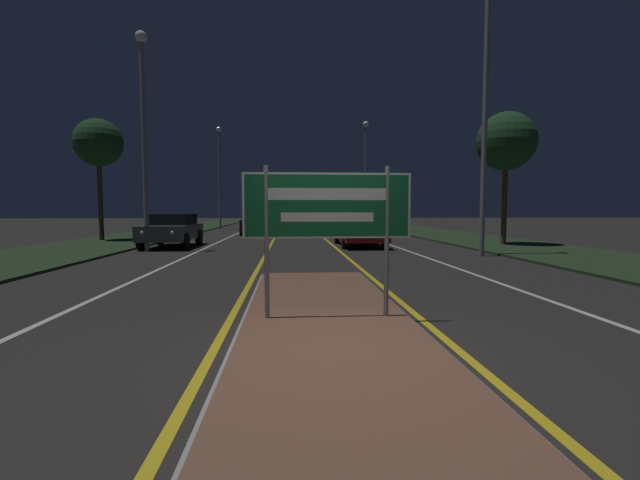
% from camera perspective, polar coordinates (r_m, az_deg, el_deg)
% --- Properties ---
extents(ground_plane, '(160.00, 160.00, 0.00)m').
position_cam_1_polar(ground_plane, '(5.06, 2.39, -15.18)').
color(ground_plane, '#282623').
extents(median_island, '(2.52, 8.93, 0.10)m').
position_cam_1_polar(median_island, '(6.38, 0.96, -10.69)').
color(median_island, '#999993').
rests_on(median_island, ground_plane).
extents(verge_left, '(5.00, 100.00, 0.08)m').
position_cam_1_polar(verge_left, '(26.37, -23.88, 0.19)').
color(verge_left, '#23381E').
rests_on(verge_left, ground_plane).
extents(verge_right, '(5.00, 100.00, 0.08)m').
position_cam_1_polar(verge_right, '(26.75, 18.02, 0.39)').
color(verge_right, '#23381E').
rests_on(verge_right, ground_plane).
extents(centre_line_yellow_left, '(0.12, 70.00, 0.01)m').
position_cam_1_polar(centre_line_yellow_left, '(29.81, -5.77, 0.86)').
color(centre_line_yellow_left, gold).
rests_on(centre_line_yellow_left, ground_plane).
extents(centre_line_yellow_right, '(0.12, 70.00, 0.01)m').
position_cam_1_polar(centre_line_yellow_right, '(29.86, -0.20, 0.88)').
color(centre_line_yellow_right, gold).
rests_on(centre_line_yellow_right, ground_plane).
extents(lane_line_white_left, '(0.12, 70.00, 0.01)m').
position_cam_1_polar(lane_line_white_left, '(30.02, -11.02, 0.83)').
color(lane_line_white_left, silver).
rests_on(lane_line_white_left, ground_plane).
extents(lane_line_white_right, '(0.12, 70.00, 0.01)m').
position_cam_1_polar(lane_line_white_right, '(30.17, 5.02, 0.90)').
color(lane_line_white_right, silver).
rests_on(lane_line_white_right, ground_plane).
extents(edge_line_white_left, '(0.10, 70.00, 0.01)m').
position_cam_1_polar(edge_line_white_left, '(30.53, -16.62, 0.78)').
color(edge_line_white_left, silver).
rests_on(edge_line_white_left, ground_plane).
extents(edge_line_white_right, '(0.10, 70.00, 0.01)m').
position_cam_1_polar(edge_line_white_right, '(30.78, 10.55, 0.91)').
color(edge_line_white_right, silver).
rests_on(edge_line_white_right, ground_plane).
extents(highway_sign, '(2.43, 0.07, 2.20)m').
position_cam_1_polar(highway_sign, '(6.17, 0.98, 3.87)').
color(highway_sign, gray).
rests_on(highway_sign, median_island).
extents(streetlight_left_near, '(0.45, 0.45, 8.53)m').
position_cam_1_polar(streetlight_left_near, '(18.61, -22.47, 14.63)').
color(streetlight_left_near, gray).
rests_on(streetlight_left_near, ground_plane).
extents(streetlight_left_far, '(0.45, 0.45, 8.82)m').
position_cam_1_polar(streetlight_left_far, '(38.70, -13.27, 9.36)').
color(streetlight_left_far, gray).
rests_on(streetlight_left_far, ground_plane).
extents(streetlight_right_near, '(0.47, 0.47, 10.85)m').
position_cam_1_polar(streetlight_right_near, '(17.03, 21.28, 20.20)').
color(streetlight_right_near, gray).
rests_on(streetlight_right_near, ground_plane).
extents(streetlight_right_far, '(0.57, 0.57, 10.05)m').
position_cam_1_polar(streetlight_right_far, '(41.80, 6.09, 10.93)').
color(streetlight_right_far, gray).
rests_on(streetlight_right_far, ground_plane).
extents(car_receding_0, '(1.97, 4.78, 1.41)m').
position_cam_1_polar(car_receding_0, '(19.60, 5.34, 1.32)').
color(car_receding_0, maroon).
rests_on(car_receding_0, ground_plane).
extents(car_receding_1, '(1.88, 4.29, 1.46)m').
position_cam_1_polar(car_receding_1, '(28.96, 8.69, 2.27)').
color(car_receding_1, navy).
rests_on(car_receding_1, ground_plane).
extents(car_approaching_0, '(2.03, 4.31, 1.47)m').
position_cam_1_polar(car_approaching_0, '(20.16, -19.11, 1.36)').
color(car_approaching_0, '#4C514C').
rests_on(car_approaching_0, ground_plane).
extents(car_approaching_1, '(1.98, 4.13, 1.50)m').
position_cam_1_polar(car_approaching_1, '(28.95, -8.41, 2.29)').
color(car_approaching_1, black).
rests_on(car_approaching_1, ground_plane).
extents(roadside_palm_left, '(2.42, 2.42, 6.25)m').
position_cam_1_polar(roadside_palm_left, '(25.31, -27.45, 11.35)').
color(roadside_palm_left, '#4C3823').
rests_on(roadside_palm_left, verge_left).
extents(roadside_palm_right, '(2.62, 2.62, 5.97)m').
position_cam_1_polar(roadside_palm_right, '(21.49, 23.58, 11.88)').
color(roadside_palm_right, '#4C3823').
rests_on(roadside_palm_right, verge_right).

